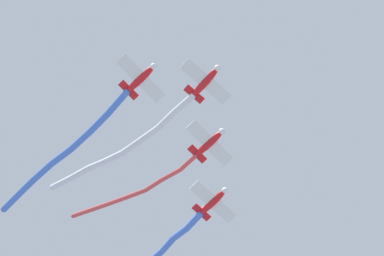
{
  "coord_description": "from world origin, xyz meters",
  "views": [
    {
      "loc": [
        -18.54,
        -7.59,
        2.56
      ],
      "look_at": [
        -1.05,
        10.3,
        81.35
      ],
      "focal_mm": 59.49,
      "sensor_mm": 36.0,
      "label": 1
    }
  ],
  "objects_px": {
    "airplane_lead": "(206,81)",
    "airplane_slot": "(213,202)",
    "airplane_left_wing": "(209,143)",
    "airplane_right_wing": "(141,79)"
  },
  "relations": [
    {
      "from": "airplane_lead",
      "to": "airplane_slot",
      "type": "distance_m",
      "value": 16.58
    },
    {
      "from": "airplane_left_wing",
      "to": "airplane_right_wing",
      "type": "xyz_separation_m",
      "value": [
        -12.31,
        0.03,
        0.3
      ]
    },
    {
      "from": "airplane_slot",
      "to": "airplane_lead",
      "type": "bearing_deg",
      "value": -47.8
    },
    {
      "from": "airplane_left_wing",
      "to": "airplane_slot",
      "type": "height_order",
      "value": "airplane_left_wing"
    },
    {
      "from": "airplane_left_wing",
      "to": "airplane_right_wing",
      "type": "height_order",
      "value": "airplane_right_wing"
    },
    {
      "from": "airplane_left_wing",
      "to": "airplane_slot",
      "type": "bearing_deg",
      "value": 130.35
    },
    {
      "from": "airplane_right_wing",
      "to": "airplane_slot",
      "type": "distance_m",
      "value": 19.29
    },
    {
      "from": "airplane_right_wing",
      "to": "airplane_slot",
      "type": "xyz_separation_m",
      "value": [
        18.48,
        5.5,
        -0.6
      ]
    },
    {
      "from": "airplane_lead",
      "to": "airplane_left_wing",
      "type": "distance_m",
      "value": 8.29
    },
    {
      "from": "airplane_lead",
      "to": "airplane_left_wing",
      "type": "bearing_deg",
      "value": 135.1
    }
  ]
}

